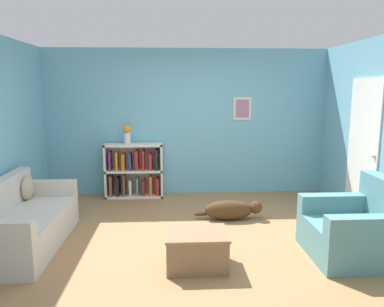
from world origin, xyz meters
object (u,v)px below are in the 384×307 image
at_px(couch, 21,223).
at_px(bookshelf, 135,172).
at_px(vase, 127,133).
at_px(coffee_table, 196,248).
at_px(dog, 231,210).
at_px(recliner_chair, 358,230).

bearing_deg(couch, bookshelf, 61.32).
xyz_separation_m(bookshelf, vase, (-0.11, -0.02, 0.69)).
xyz_separation_m(coffee_table, dog, (0.61, 1.44, -0.06)).
distance_m(recliner_chair, vase, 3.95).
xyz_separation_m(couch, coffee_table, (2.08, -0.62, -0.09)).
relative_size(recliner_chair, vase, 2.96).
bearing_deg(recliner_chair, dog, 133.94).
relative_size(bookshelf, vase, 3.06).
bearing_deg(bookshelf, recliner_chair, -43.09).
xyz_separation_m(recliner_chair, vase, (-2.88, 2.57, 0.82)).
relative_size(recliner_chair, dog, 0.98).
bearing_deg(recliner_chair, bookshelf, 136.91).
xyz_separation_m(dog, vase, (-1.64, 1.28, 0.99)).
bearing_deg(dog, recliner_chair, -46.06).
bearing_deg(coffee_table, dog, 67.08).
bearing_deg(coffee_table, couch, 163.36).
relative_size(bookshelf, dog, 1.01).
xyz_separation_m(recliner_chair, coffee_table, (-1.85, -0.15, -0.11)).
distance_m(couch, dog, 2.81).
relative_size(couch, coffee_table, 2.70).
relative_size(couch, bookshelf, 1.78).
bearing_deg(bookshelf, couch, -118.68).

